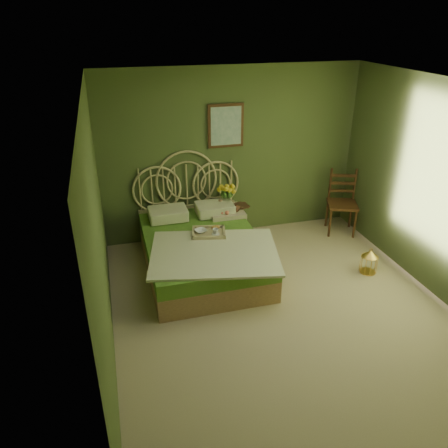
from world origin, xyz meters
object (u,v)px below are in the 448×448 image
object	(u,v)px
chair	(340,198)
birdcage	(369,262)
bed	(202,248)
nightstand	(226,222)

from	to	relation	value
chair	birdcage	world-z (taller)	chair
bed	nightstand	bearing A→B (deg)	50.75
bed	birdcage	bearing A→B (deg)	-18.22
nightstand	chair	xyz separation A→B (m)	(1.90, -0.05, 0.21)
bed	birdcage	world-z (taller)	bed
chair	birdcage	size ratio (longest dim) A/B	3.03
bed	chair	bearing A→B (deg)	13.63
chair	nightstand	bearing A→B (deg)	-161.07
chair	birdcage	xyz separation A→B (m)	(-0.23, -1.31, -0.40)
bed	nightstand	xyz separation A→B (m)	(0.52, 0.64, 0.05)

